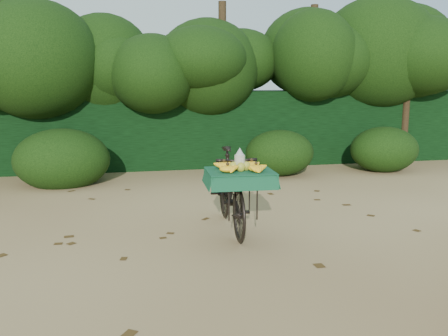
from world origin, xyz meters
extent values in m
plane|color=tan|center=(0.00, 0.00, 0.00)|extent=(80.00, 80.00, 0.00)
imported|color=black|center=(-0.40, 0.75, 0.56)|extent=(0.62, 1.88, 1.12)
cube|color=black|center=(-0.43, 0.15, 0.92)|extent=(0.43, 0.51, 0.03)
cube|color=#134A26|center=(-0.43, 0.15, 0.93)|extent=(0.84, 0.71, 0.01)
ellipsoid|color=olive|center=(-0.35, 0.15, 0.99)|extent=(0.11, 0.09, 0.12)
ellipsoid|color=olive|center=(-0.43, 0.22, 0.99)|extent=(0.11, 0.09, 0.12)
ellipsoid|color=olive|center=(-0.51, 0.15, 0.99)|extent=(0.11, 0.09, 0.12)
ellipsoid|color=olive|center=(-0.43, 0.08, 0.99)|extent=(0.11, 0.09, 0.12)
cylinder|color=#EAE5C6|center=(-0.43, 0.16, 1.04)|extent=(0.13, 0.13, 0.17)
cube|color=black|center=(0.00, 6.30, 0.90)|extent=(26.00, 1.80, 1.80)
camera|label=1|loc=(-1.82, -5.37, 1.99)|focal=38.00mm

